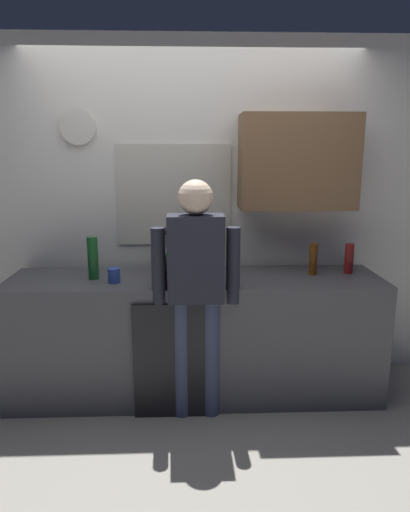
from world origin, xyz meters
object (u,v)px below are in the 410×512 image
(bottle_dark_sauce, at_px, (218,270))
(coffee_maker, at_px, (170,253))
(bottle_green_wine, at_px, (93,258))
(potted_plant, at_px, (164,266))
(bottle_amber_beer, at_px, (313,259))
(person_at_sink, at_px, (196,281))
(bottle_clear_soda, at_px, (211,252))
(cup_blue_mug, at_px, (114,275))
(bottle_red_vinegar, at_px, (349,259))
(storage_canister, at_px, (199,263))

(bottle_dark_sauce, bearing_deg, coffee_maker, 137.49)
(bottle_green_wine, xyz_separation_m, potted_plant, (0.50, -0.18, -0.02))
(bottle_amber_beer, relative_size, bottle_dark_sauce, 1.28)
(person_at_sink, bearing_deg, bottle_dark_sauce, 49.37)
(bottle_clear_soda, xyz_separation_m, person_at_sink, (-0.13, -0.49, -0.08))
(cup_blue_mug, distance_m, person_at_sink, 0.59)
(person_at_sink, bearing_deg, bottle_red_vinegar, 23.22)
(bottle_green_wine, bearing_deg, coffee_maker, 17.76)
(bottle_red_vinegar, bearing_deg, bottle_dark_sauce, -167.25)
(coffee_maker, xyz_separation_m, bottle_clear_soda, (0.31, 0.03, -0.01))
(bottle_clear_soda, height_order, potted_plant, bottle_clear_soda)
(bottle_clear_soda, bearing_deg, potted_plant, -131.55)
(bottle_dark_sauce, relative_size, storage_canister, 1.06)
(coffee_maker, relative_size, storage_canister, 1.94)
(person_at_sink, bearing_deg, bottle_green_wine, 163.05)
(cup_blue_mug, bearing_deg, potted_plant, -13.26)
(bottle_amber_beer, bearing_deg, bottle_clear_soda, 168.33)
(person_at_sink, bearing_deg, potted_plant, 157.62)
(coffee_maker, distance_m, storage_canister, 0.24)
(bottle_clear_soda, distance_m, bottle_red_vinegar, 1.01)
(bottle_dark_sauce, relative_size, bottle_green_wine, 0.60)
(coffee_maker, bearing_deg, bottle_clear_soda, 6.28)
(bottle_dark_sauce, relative_size, potted_plant, 0.78)
(coffee_maker, bearing_deg, bottle_amber_beer, -6.39)
(coffee_maker, distance_m, cup_blue_mug, 0.47)
(bottle_dark_sauce, bearing_deg, bottle_clear_soda, 94.37)
(bottle_red_vinegar, distance_m, person_at_sink, 1.19)
(bottle_dark_sauce, bearing_deg, bottle_green_wine, 170.79)
(potted_plant, xyz_separation_m, person_at_sink, (0.21, -0.11, -0.08))
(bottle_green_wine, xyz_separation_m, bottle_red_vinegar, (1.84, 0.08, -0.04))
(cup_blue_mug, xyz_separation_m, storage_canister, (0.59, 0.18, 0.03))
(bottle_red_vinegar, bearing_deg, bottle_clear_soda, 173.04)
(bottle_clear_soda, distance_m, cup_blue_mug, 0.75)
(bottle_dark_sauce, height_order, potted_plant, potted_plant)
(cup_blue_mug, height_order, potted_plant, potted_plant)
(coffee_maker, bearing_deg, storage_canister, -21.86)
(bottle_clear_soda, relative_size, bottle_red_vinegar, 1.27)
(bottle_clear_soda, bearing_deg, person_at_sink, -104.36)
(coffee_maker, xyz_separation_m, bottle_red_vinegar, (1.31, -0.09, -0.04))
(bottle_green_wine, height_order, person_at_sink, person_at_sink)
(bottle_clear_soda, height_order, cup_blue_mug, bottle_clear_soda)
(storage_canister, bearing_deg, bottle_amber_beer, -2.05)
(coffee_maker, xyz_separation_m, potted_plant, (-0.03, -0.35, -0.01))
(bottle_clear_soda, bearing_deg, storage_canister, -127.78)
(bottle_amber_beer, xyz_separation_m, bottle_dark_sauce, (-0.70, -0.19, -0.03))
(cup_blue_mug, distance_m, storage_canister, 0.62)
(coffee_maker, distance_m, bottle_red_vinegar, 1.32)
(storage_canister, bearing_deg, bottle_clear_soda, 52.22)
(bottle_green_wine, relative_size, person_at_sink, 0.19)
(bottle_dark_sauce, distance_m, storage_canister, 0.25)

